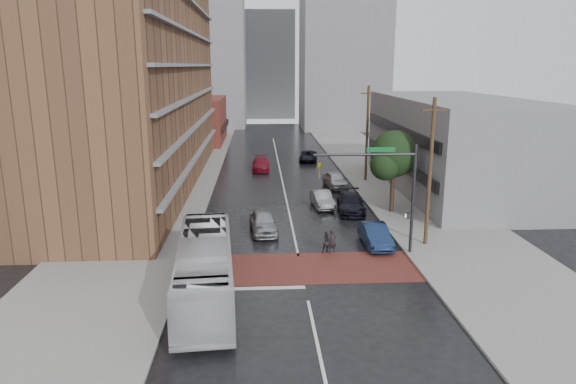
{
  "coord_description": "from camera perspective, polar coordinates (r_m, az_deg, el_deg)",
  "views": [
    {
      "loc": [
        -2.47,
        -28.54,
        11.96
      ],
      "look_at": [
        -0.49,
        5.65,
        3.5
      ],
      "focal_mm": 32.0,
      "sensor_mm": 36.0,
      "label": 1
    }
  ],
  "objects": [
    {
      "name": "car_parked_mid",
      "position": [
        43.3,
        7.01,
        -1.21
      ],
      "size": [
        2.59,
        5.46,
        1.54
      ],
      "primitive_type": "imported",
      "rotation": [
        0.0,
        0.0,
        -0.08
      ],
      "color": "black",
      "rests_on": "ground"
    },
    {
      "name": "distant_tower_center",
      "position": [
        123.56,
        -2.23,
        13.89
      ],
      "size": [
        12.0,
        10.0,
        24.0
      ],
      "primitive_type": "cube",
      "color": "gray",
      "rests_on": "ground"
    },
    {
      "name": "car_parked_near",
      "position": [
        35.51,
        9.66,
        -4.74
      ],
      "size": [
        1.68,
        4.54,
        1.48
      ],
      "primitive_type": "imported",
      "rotation": [
        0.0,
        0.0,
        0.03
      ],
      "color": "#152649",
      "rests_on": "ground"
    },
    {
      "name": "distant_tower_east",
      "position": [
        102.05,
        6.26,
        17.19
      ],
      "size": [
        16.0,
        14.0,
        36.0
      ],
      "primitive_type": "cube",
      "color": "gray",
      "rests_on": "ground"
    },
    {
      "name": "transit_bus",
      "position": [
        27.42,
        -9.23,
        -8.4
      ],
      "size": [
        3.67,
        12.01,
        3.3
      ],
      "primitive_type": "imported",
      "rotation": [
        0.0,
        0.0,
        0.08
      ],
      "color": "#BDBDBF",
      "rests_on": "ground"
    },
    {
      "name": "car_parked_far",
      "position": [
        51.78,
        5.29,
        1.36
      ],
      "size": [
        2.46,
        4.85,
        1.58
      ],
      "primitive_type": "imported",
      "rotation": [
        0.0,
        0.0,
        0.13
      ],
      "color": "#B2B6BA",
      "rests_on": "ground"
    },
    {
      "name": "crosswalk",
      "position": [
        31.5,
        1.45,
        -8.43
      ],
      "size": [
        14.0,
        5.0,
        0.02
      ],
      "primitive_type": "cube",
      "color": "maroon",
      "rests_on": "ground"
    },
    {
      "name": "utility_pole_near",
      "position": [
        35.1,
        15.5,
        2.16
      ],
      "size": [
        1.6,
        0.26,
        10.0
      ],
      "color": "#473321",
      "rests_on": "ground"
    },
    {
      "name": "apartment_block",
      "position": [
        53.82,
        -16.29,
        15.52
      ],
      "size": [
        10.0,
        44.0,
        28.0
      ],
      "primitive_type": "cube",
      "color": "brown",
      "rests_on": "ground"
    },
    {
      "name": "sidewalk_east",
      "position": [
        56.59,
        11.06,
        1.49
      ],
      "size": [
        9.0,
        90.0,
        0.15
      ],
      "primitive_type": "cube",
      "color": "gray",
      "rests_on": "ground"
    },
    {
      "name": "pedestrian_a",
      "position": [
        33.79,
        4.95,
        -5.47
      ],
      "size": [
        0.65,
        0.5,
        1.6
      ],
      "primitive_type": "imported",
      "rotation": [
        0.0,
        0.0,
        0.23
      ],
      "color": "black",
      "rests_on": "ground"
    },
    {
      "name": "pedestrian_b",
      "position": [
        33.76,
        4.35,
        -5.61
      ],
      "size": [
        0.79,
        0.66,
        1.44
      ],
      "primitive_type": "imported",
      "rotation": [
        0.0,
        0.0,
        0.19
      ],
      "color": "black",
      "rests_on": "ground"
    },
    {
      "name": "suv_travel",
      "position": [
        66.15,
        2.27,
        4.02
      ],
      "size": [
        2.81,
        4.96,
        1.31
      ],
      "primitive_type": "imported",
      "rotation": [
        0.0,
        0.0,
        -0.14
      ],
      "color": "black",
      "rests_on": "ground"
    },
    {
      "name": "car_travel_a",
      "position": [
        37.7,
        -2.77,
        -3.38
      ],
      "size": [
        2.28,
        4.77,
        1.57
      ],
      "primitive_type": "imported",
      "rotation": [
        0.0,
        0.0,
        0.09
      ],
      "color": "#9EA0A6",
      "rests_on": "ground"
    },
    {
      "name": "signal_mast",
      "position": [
        32.93,
        11.4,
        0.92
      ],
      "size": [
        6.5,
        0.3,
        7.2
      ],
      "color": "#2D2D33",
      "rests_on": "ground"
    },
    {
      "name": "building_east",
      "position": [
        52.64,
        17.92,
        5.06
      ],
      "size": [
        11.0,
        26.0,
        9.0
      ],
      "primitive_type": "cube",
      "color": "gray",
      "rests_on": "ground"
    },
    {
      "name": "sidewalk_west",
      "position": [
        55.58,
        -12.59,
        1.19
      ],
      "size": [
        9.0,
        90.0,
        0.15
      ],
      "primitive_type": "cube",
      "color": "gray",
      "rests_on": "ground"
    },
    {
      "name": "car_travel_c",
      "position": [
        60.32,
        -3.02,
        3.12
      ],
      "size": [
        2.13,
        5.02,
        1.44
      ],
      "primitive_type": "imported",
      "rotation": [
        0.0,
        0.0,
        -0.02
      ],
      "color": "maroon",
      "rests_on": "ground"
    },
    {
      "name": "utility_pole_far",
      "position": [
        54.16,
        8.78,
        6.48
      ],
      "size": [
        1.6,
        0.26,
        10.0
      ],
      "color": "#473321",
      "rests_on": "ground"
    },
    {
      "name": "street_tree",
      "position": [
        42.65,
        11.7,
        3.83
      ],
      "size": [
        4.2,
        4.1,
        6.9
      ],
      "color": "#332319",
      "rests_on": "ground"
    },
    {
      "name": "car_travel_b",
      "position": [
        44.49,
        3.81,
        -0.81
      ],
      "size": [
        1.87,
        4.38,
        1.41
      ],
      "primitive_type": "imported",
      "rotation": [
        0.0,
        0.0,
        0.09
      ],
      "color": "#9EA0A6",
      "rests_on": "ground"
    },
    {
      "name": "storefront_west",
      "position": [
        83.51,
        -9.94,
        7.86
      ],
      "size": [
        8.0,
        16.0,
        7.0
      ],
      "primitive_type": "cube",
      "color": "maroon",
      "rests_on": "ground"
    },
    {
      "name": "distant_tower_west",
      "position": [
        107.23,
        -9.86,
        15.84
      ],
      "size": [
        18.0,
        16.0,
        32.0
      ],
      "primitive_type": "cube",
      "color": "gray",
      "rests_on": "ground"
    },
    {
      "name": "ground",
      "position": [
        31.04,
        1.53,
        -8.79
      ],
      "size": [
        160.0,
        160.0,
        0.0
      ],
      "primitive_type": "plane",
      "color": "black",
      "rests_on": "ground"
    }
  ]
}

